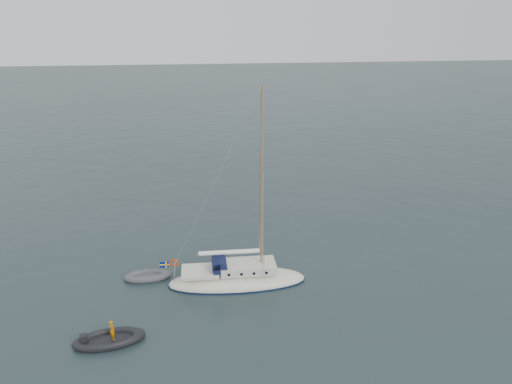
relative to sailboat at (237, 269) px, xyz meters
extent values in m
plane|color=black|center=(1.02, 1.41, -0.97)|extent=(300.00, 300.00, 0.00)
ellipsoid|color=beige|center=(0.00, 0.00, -0.82)|extent=(8.52, 2.65, 1.42)
cube|color=beige|center=(0.66, 0.00, 0.15)|extent=(3.41, 1.80, 0.52)
cube|color=beige|center=(-2.27, 0.00, 0.00)|extent=(2.27, 1.80, 0.24)
cylinder|color=#111739|center=(-1.09, 0.00, 0.41)|extent=(0.91, 1.56, 0.91)
cube|color=#111739|center=(-1.28, 0.00, 0.60)|extent=(0.43, 1.56, 0.38)
cylinder|color=#996D46|center=(1.51, 0.00, 5.56)|extent=(0.14, 0.14, 11.36)
cylinder|color=#996D46|center=(1.51, 0.00, 6.13)|extent=(0.05, 2.08, 0.05)
cylinder|color=#996D46|center=(-0.48, 0.00, 1.16)|extent=(3.98, 0.09, 0.09)
cylinder|color=white|center=(-0.48, 0.00, 1.21)|extent=(3.70, 0.27, 0.27)
cylinder|color=#9A9BA2|center=(-3.79, 0.00, 0.41)|extent=(0.04, 2.08, 0.04)
torus|color=#EB2B00|center=(-3.84, 0.57, 0.41)|extent=(0.51, 0.09, 0.51)
cylinder|color=#996D46|center=(-4.12, 0.00, 0.31)|extent=(0.03, 0.03, 0.85)
cube|color=#001069|center=(-4.40, 0.00, 0.60)|extent=(0.57, 0.02, 0.36)
cube|color=yellow|center=(-4.40, 0.00, 0.60)|extent=(0.59, 0.03, 0.09)
cube|color=yellow|center=(-4.30, 0.00, 0.60)|extent=(0.09, 0.03, 0.38)
cylinder|color=black|center=(-0.57, 0.91, 0.15)|extent=(0.17, 0.06, 0.17)
cylinder|color=black|center=(-0.57, -0.91, 0.15)|extent=(0.17, 0.06, 0.17)
cylinder|color=black|center=(0.19, 0.91, 0.15)|extent=(0.17, 0.06, 0.17)
cylinder|color=black|center=(0.19, -0.91, 0.15)|extent=(0.17, 0.06, 0.17)
cylinder|color=black|center=(0.94, 0.91, 0.15)|extent=(0.17, 0.06, 0.17)
cylinder|color=black|center=(0.94, -0.91, 0.15)|extent=(0.17, 0.06, 0.17)
cylinder|color=black|center=(1.70, 0.91, 0.15)|extent=(0.17, 0.06, 0.17)
cylinder|color=black|center=(1.70, -0.91, 0.15)|extent=(0.17, 0.06, 0.17)
cube|color=#545459|center=(-5.60, 1.36, -0.84)|extent=(1.80, 0.74, 0.11)
cube|color=black|center=(-7.10, -5.05, -0.84)|extent=(2.26, 0.94, 0.11)
cube|color=black|center=(-8.32, -5.05, -0.54)|extent=(0.33, 0.33, 0.57)
imported|color=#D76F00|center=(-6.91, -5.05, -0.25)|extent=(0.38, 0.46, 1.09)
camera|label=1|loc=(-2.70, -27.31, 14.78)|focal=35.00mm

